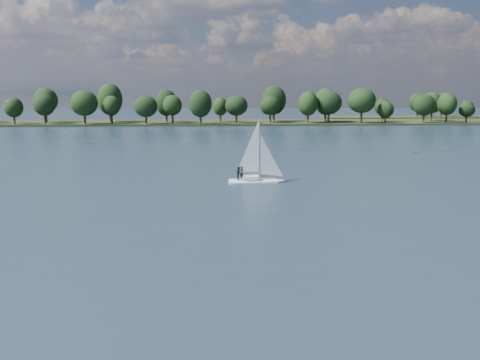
{
  "coord_description": "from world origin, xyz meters",
  "views": [
    {
      "loc": [
        -11.68,
        -23.08,
        13.24
      ],
      "look_at": [
        -7.85,
        42.41,
        2.5
      ],
      "focal_mm": 40.0,
      "sensor_mm": 36.0,
      "label": 1
    }
  ],
  "objects": [
    {
      "name": "ground",
      "position": [
        0.0,
        100.0,
        0.0
      ],
      "size": [
        700.0,
        700.0,
        0.0
      ],
      "primitive_type": "plane",
      "color": "#233342",
      "rests_on": "ground"
    },
    {
      "name": "far_shore",
      "position": [
        0.0,
        212.0,
        0.0
      ],
      "size": [
        660.0,
        40.0,
        1.5
      ],
      "primitive_type": "cube",
      "color": "black",
      "rests_on": "ground"
    },
    {
      "name": "sailboat",
      "position": [
        -5.08,
        54.81,
        2.79
      ],
      "size": [
        7.78,
        2.85,
        10.01
      ],
      "rotation": [
        0.0,
        0.0,
        0.1
      ],
      "color": "white",
      "rests_on": "ground"
    },
    {
      "name": "treeline",
      "position": [
        -10.46,
        208.46,
        8.13
      ],
      "size": [
        563.13,
        73.84,
        18.16
      ],
      "color": "black",
      "rests_on": "ground"
    }
  ]
}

